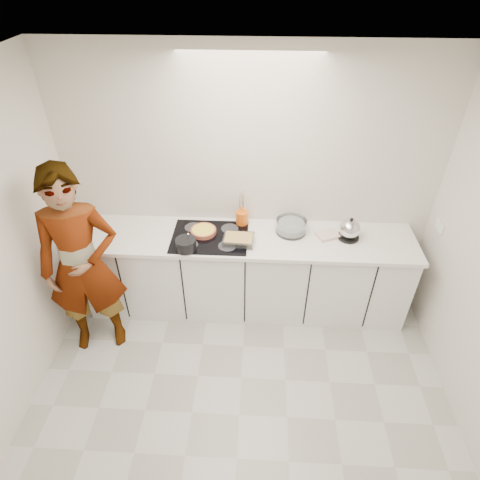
# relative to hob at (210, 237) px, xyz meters

# --- Properties ---
(floor) EXTENTS (3.60, 3.20, 0.00)m
(floor) POSITION_rel_hob_xyz_m (0.35, -1.26, -0.92)
(floor) COLOR #BABAB6
(floor) RESTS_ON ground
(ceiling) EXTENTS (3.60, 3.20, 0.00)m
(ceiling) POSITION_rel_hob_xyz_m (0.35, -1.26, 1.68)
(ceiling) COLOR white
(ceiling) RESTS_ON wall_back
(wall_back) EXTENTS (3.60, 0.00, 2.60)m
(wall_back) POSITION_rel_hob_xyz_m (0.35, 0.34, 0.38)
(wall_back) COLOR silver
(wall_back) RESTS_ON ground
(base_cabinets) EXTENTS (3.20, 0.58, 0.87)m
(base_cabinets) POSITION_rel_hob_xyz_m (0.35, 0.02, -0.48)
(base_cabinets) COLOR white
(base_cabinets) RESTS_ON floor
(countertop) EXTENTS (3.24, 0.64, 0.04)m
(countertop) POSITION_rel_hob_xyz_m (0.35, 0.02, -0.03)
(countertop) COLOR white
(countertop) RESTS_ON base_cabinets
(hob) EXTENTS (0.72, 0.54, 0.01)m
(hob) POSITION_rel_hob_xyz_m (0.00, 0.00, 0.00)
(hob) COLOR black
(hob) RESTS_ON countertop
(tart_dish) EXTENTS (0.26, 0.26, 0.04)m
(tart_dish) POSITION_rel_hob_xyz_m (-0.07, 0.05, 0.03)
(tart_dish) COLOR #A04935
(tart_dish) RESTS_ON hob
(saucepan) EXTENTS (0.21, 0.21, 0.18)m
(saucepan) POSITION_rel_hob_xyz_m (-0.19, -0.20, 0.06)
(saucepan) COLOR black
(saucepan) RESTS_ON hob
(baking_dish) EXTENTS (0.30, 0.22, 0.06)m
(baking_dish) POSITION_rel_hob_xyz_m (0.28, -0.07, 0.04)
(baking_dish) COLOR silver
(baking_dish) RESTS_ON hob
(mixing_bowl) EXTENTS (0.38, 0.38, 0.14)m
(mixing_bowl) POSITION_rel_hob_xyz_m (0.78, 0.13, 0.06)
(mixing_bowl) COLOR silver
(mixing_bowl) RESTS_ON countertop
(tea_towel) EXTENTS (0.24, 0.21, 0.03)m
(tea_towel) POSITION_rel_hob_xyz_m (1.13, 0.07, 0.01)
(tea_towel) COLOR white
(tea_towel) RESTS_ON countertop
(kettle) EXTENTS (0.25, 0.25, 0.23)m
(kettle) POSITION_rel_hob_xyz_m (1.32, 0.06, 0.09)
(kettle) COLOR black
(kettle) RESTS_ON countertop
(utensil_crock) EXTENTS (0.14, 0.14, 0.15)m
(utensil_crock) POSITION_rel_hob_xyz_m (0.30, 0.24, 0.07)
(utensil_crock) COLOR #E45C10
(utensil_crock) RESTS_ON countertop
(cook) EXTENTS (0.78, 0.61, 1.89)m
(cook) POSITION_rel_hob_xyz_m (-1.05, -0.52, 0.03)
(cook) COLOR white
(cook) RESTS_ON floor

